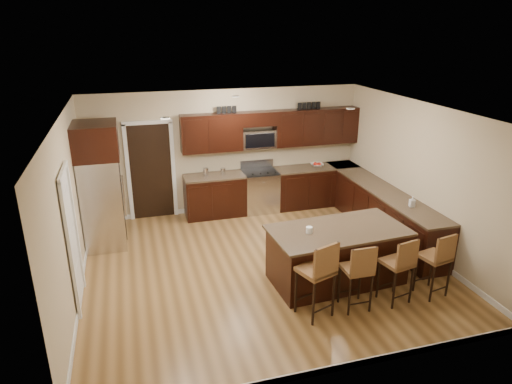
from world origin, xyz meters
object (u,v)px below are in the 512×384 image
object	(u,v)px
stool_extra	(438,257)
stool_right	(400,263)
range	(260,190)
stool_left	(319,271)
refrigerator	(101,185)
island	(337,257)
stool_mid	(359,270)

from	to	relation	value
stool_extra	stool_right	bearing A→B (deg)	168.53
range	stool_left	bearing A→B (deg)	-94.80
stool_left	refrigerator	bearing A→B (deg)	113.07
stool_right	island	bearing A→B (deg)	114.44
island	refrigerator	bearing A→B (deg)	143.01
range	refrigerator	size ratio (longest dim) A/B	0.47
stool_left	refrigerator	distance (m)	4.42
stool_left	stool_right	world-z (taller)	stool_left
range	stool_right	world-z (taller)	range
refrigerator	island	bearing A→B (deg)	-33.41
stool_mid	stool_right	bearing A→B (deg)	0.48
stool_left	island	bearing A→B (deg)	31.71
stool_mid	stool_right	size ratio (longest dim) A/B	1.00
range	stool_extra	xyz separation A→B (m)	(1.60, -4.08, 0.19)
refrigerator	stool_extra	bearing A→B (deg)	-33.50
stool_left	refrigerator	world-z (taller)	refrigerator
island	stool_left	world-z (taller)	stool_left
stool_left	range	bearing A→B (deg)	65.99
stool_left	refrigerator	xyz separation A→B (m)	(-2.96, 3.25, 0.47)
stool_right	refrigerator	distance (m)	5.38
stool_mid	refrigerator	world-z (taller)	refrigerator
stool_right	refrigerator	bearing A→B (deg)	131.18
island	stool_mid	distance (m)	0.88
stool_left	stool_mid	bearing A→B (deg)	-18.90
island	refrigerator	world-z (taller)	refrigerator
island	range	bearing A→B (deg)	92.48
range	stool_left	size ratio (longest dim) A/B	0.94
island	stool_left	size ratio (longest dim) A/B	1.89
range	stool_left	world-z (taller)	stool_left
island	stool_mid	world-z (taller)	stool_mid
stool_left	stool_extra	world-z (taller)	stool_left
stool_left	stool_right	distance (m)	1.30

